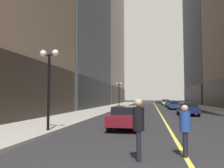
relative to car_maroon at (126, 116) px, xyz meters
name	(u,v)px	position (x,y,z in m)	size (l,w,h in m)	color
ground_plane	(157,108)	(2.55, 25.24, -0.72)	(200.00, 200.00, 0.00)	#262628
sidewalk_left	(111,107)	(-5.70, 25.24, -0.64)	(4.50, 78.00, 0.15)	#9E9991
sidewalk_right	(206,108)	(10.80, 25.24, -0.64)	(4.50, 78.00, 0.15)	#9E9991
lane_centre_stripe	(157,108)	(2.55, 25.24, -0.72)	(0.16, 70.00, 0.01)	#E5D64C
building_left_far	(102,39)	(-13.42, 50.24, 19.70)	(11.14, 26.00, 41.02)	gray
car_maroon	(126,116)	(0.00, 0.00, 0.00)	(1.79, 4.48, 1.32)	maroon
car_navy	(188,108)	(5.29, 10.24, 0.00)	(2.01, 4.30, 1.32)	#141E4C
car_blue	(175,105)	(5.21, 21.20, 0.00)	(1.96, 4.51, 1.32)	navy
car_green	(171,103)	(5.29, 29.10, 0.00)	(1.90, 4.36, 1.32)	#196038
car_white	(166,102)	(5.05, 38.98, 0.00)	(1.83, 4.52, 1.32)	silver
car_yellow	(165,101)	(5.44, 49.72, 0.00)	(1.95, 4.12, 1.32)	yellow
pedestrian_in_black_coat	(139,124)	(1.12, -6.57, 0.36)	(0.36, 0.36, 1.83)	black
pedestrian_in_blue_hoodie	(185,127)	(2.54, -5.90, 0.23)	(0.41, 0.41, 1.64)	black
street_lamp_left_near	(49,72)	(-3.85, -2.62, 2.54)	(1.06, 0.36, 4.43)	black
street_lamp_left_far	(119,89)	(-3.85, 22.54, 2.54)	(1.06, 0.36, 4.43)	black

